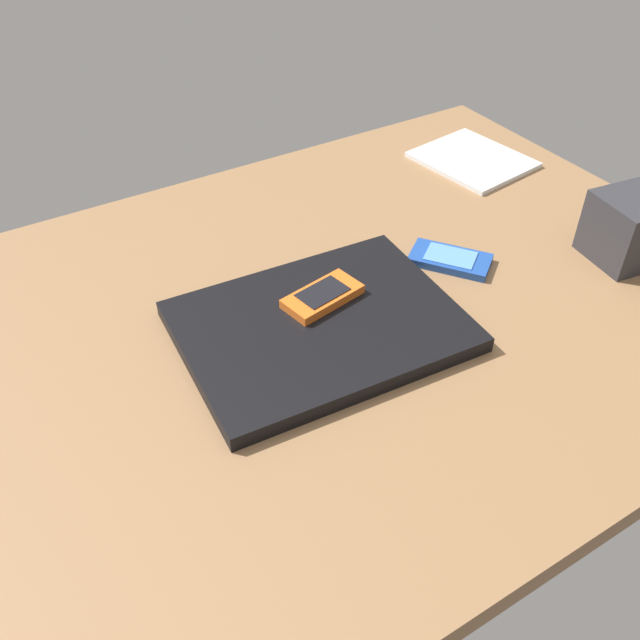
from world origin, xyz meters
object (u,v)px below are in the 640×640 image
object	(u,v)px
laptop_closed	(320,326)
cell_phone_on_laptop	(324,298)
cell_phone_on_desk	(450,259)
notepad	(473,160)

from	to	relation	value
laptop_closed	cell_phone_on_laptop	bearing A→B (deg)	-126.33
cell_phone_on_desk	notepad	bearing A→B (deg)	-136.92
cell_phone_on_desk	notepad	distance (cm)	30.48
cell_phone_on_laptop	notepad	bearing A→B (deg)	-153.52
cell_phone_on_laptop	notepad	world-z (taller)	cell_phone_on_laptop
notepad	cell_phone_on_desk	bearing A→B (deg)	35.72
laptop_closed	notepad	xyz separation A→B (cm)	(-45.04, -23.96, -0.61)
cell_phone_on_laptop	laptop_closed	bearing A→B (deg)	49.51
laptop_closed	notepad	distance (cm)	51.02
notepad	cell_phone_on_laptop	bearing A→B (deg)	19.12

